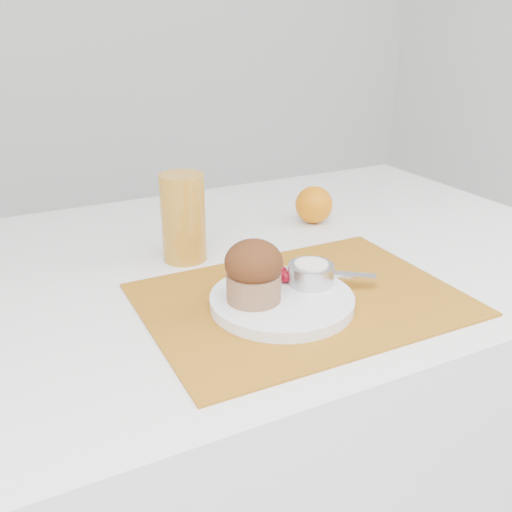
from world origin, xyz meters
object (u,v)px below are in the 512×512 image
orange (314,205)px  plate (282,301)px  juice_glass (183,218)px  muffin (254,271)px  table (258,426)px

orange → plate: bearing=-129.2°
orange → juice_glass: size_ratio=0.50×
muffin → plate: bearing=-11.1°
table → plate: 0.44m
juice_glass → muffin: size_ratio=1.56×
table → orange: size_ratio=16.36×
juice_glass → orange: bearing=10.9°
orange → muffin: (-0.27, -0.28, 0.03)m
plate → juice_glass: 0.24m
muffin → table: bearing=61.2°
plate → muffin: 0.07m
orange → juice_glass: 0.30m
orange → muffin: muffin is taller
table → juice_glass: size_ratio=8.16×
plate → orange: orange is taller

